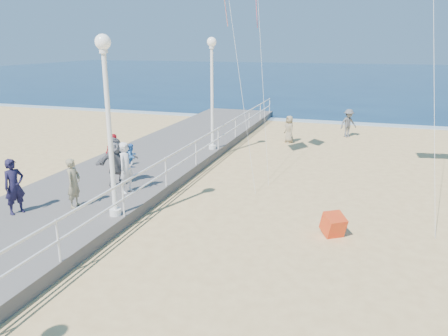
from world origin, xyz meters
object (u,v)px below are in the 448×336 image
(beach_walker_a, at_px, (348,123))
(lamp_post_mid, at_px, (108,109))
(spectator_0, at_px, (14,186))
(box_kite, at_px, (333,227))
(beach_walker_c, at_px, (289,129))
(spectator_6, at_px, (74,183))
(toddler_held, at_px, (132,156))
(woman_holding_toddler, at_px, (126,168))
(spectator_5, at_px, (116,162))
(lamp_post_far, at_px, (212,82))
(spectator_3, at_px, (114,151))

(beach_walker_a, bearing_deg, lamp_post_mid, -150.58)
(spectator_0, relative_size, box_kite, 2.89)
(beach_walker_c, bearing_deg, spectator_0, -60.79)
(spectator_6, bearing_deg, box_kite, -87.81)
(beach_walker_a, bearing_deg, toddler_held, -155.46)
(woman_holding_toddler, height_order, spectator_5, woman_holding_toddler)
(lamp_post_mid, height_order, woman_holding_toddler, lamp_post_mid)
(lamp_post_far, xyz_separation_m, toddler_held, (-0.56, -6.85, -1.97))
(spectator_0, bearing_deg, lamp_post_far, 4.82)
(spectator_6, xyz_separation_m, beach_walker_c, (4.65, 13.14, -0.44))
(lamp_post_far, xyz_separation_m, spectator_6, (-1.58, -8.78, -2.46))
(spectator_0, height_order, box_kite, spectator_0)
(box_kite, bearing_deg, woman_holding_toddler, 141.03)
(spectator_5, height_order, spectator_6, spectator_5)
(beach_walker_c, distance_m, box_kite, 12.45)
(spectator_0, bearing_deg, spectator_6, -32.45)
(lamp_post_mid, distance_m, beach_walker_c, 14.00)
(spectator_0, bearing_deg, woman_holding_toddler, -17.35)
(spectator_0, height_order, spectator_5, spectator_5)
(toddler_held, height_order, spectator_6, toddler_held)
(toddler_held, bearing_deg, spectator_3, 53.46)
(box_kite, bearing_deg, beach_walker_a, 56.94)
(spectator_3, distance_m, beach_walker_a, 14.48)
(lamp_post_mid, distance_m, spectator_3, 5.79)
(beach_walker_c, bearing_deg, lamp_post_far, -72.81)
(toddler_held, relative_size, spectator_3, 0.59)
(box_kite, bearing_deg, toddler_held, 139.70)
(lamp_post_far, xyz_separation_m, spectator_0, (-2.97, -9.79, -2.39))
(spectator_5, bearing_deg, lamp_post_far, 19.92)
(spectator_0, bearing_deg, beach_walker_a, -7.02)
(spectator_6, bearing_deg, spectator_5, -7.91)
(lamp_post_far, bearing_deg, spectator_0, -106.89)
(lamp_post_mid, bearing_deg, beach_walker_c, 77.08)
(woman_holding_toddler, bearing_deg, toddler_held, -34.40)
(spectator_6, bearing_deg, woman_holding_toddler, -32.08)
(toddler_held, bearing_deg, beach_walker_c, -7.33)
(woman_holding_toddler, distance_m, spectator_6, 1.98)
(toddler_held, bearing_deg, woman_holding_toddler, 145.60)
(spectator_3, relative_size, spectator_5, 0.83)
(spectator_5, bearing_deg, beach_walker_a, 3.15)
(woman_holding_toddler, height_order, spectator_0, woman_holding_toddler)
(toddler_held, height_order, box_kite, toddler_held)
(lamp_post_mid, distance_m, spectator_5, 3.83)
(spectator_5, relative_size, box_kite, 2.97)
(spectator_3, relative_size, beach_walker_a, 0.88)
(spectator_3, xyz_separation_m, box_kite, (9.12, -3.08, -0.84))
(lamp_post_far, xyz_separation_m, beach_walker_c, (3.06, 4.35, -2.90))
(woman_holding_toddler, height_order, toddler_held, woman_holding_toddler)
(spectator_5, bearing_deg, spectator_6, -148.68)
(lamp_post_mid, xyz_separation_m, beach_walker_c, (3.06, 13.35, -2.90))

